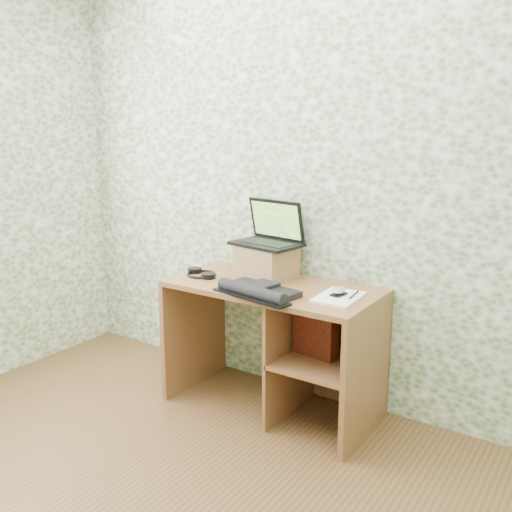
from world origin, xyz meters
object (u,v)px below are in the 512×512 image
Objects in this scene: notepad at (339,297)px; desk at (287,331)px; keyboard at (258,290)px; laptop at (270,234)px; riser at (266,261)px.

desk is at bearing 167.99° from notepad.
keyboard reaches higher than notepad.
laptop is 1.45× the size of notepad.
riser is 1.05× the size of notepad.
riser is 0.63× the size of keyboard.
laptop reaches higher than desk.
laptop is at bearing 90.00° from riser.
laptop is (-0.22, 0.16, 0.52)m from desk.
desk is 4.08× the size of notepad.
keyboard is 1.68× the size of notepad.
laptop reaches higher than keyboard.
notepad is (0.39, 0.18, -0.02)m from keyboard.
notepad is at bearing 34.30° from keyboard.
riser is (-0.22, 0.12, 0.36)m from desk.
laptop is at bearing 143.85° from desk.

